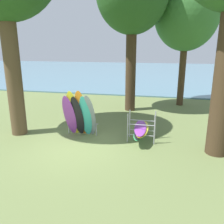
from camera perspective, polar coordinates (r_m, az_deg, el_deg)
name	(u,v)px	position (r m, az deg, el deg)	size (l,w,h in m)	color
ground_plane	(78,147)	(9.66, -8.14, -8.31)	(80.00, 80.00, 0.00)	olive
lake_water	(142,72)	(36.66, 7.37, 9.65)	(80.00, 36.00, 0.10)	slate
tree_mid_behind	(187,14)	(16.42, 17.62, 21.74)	(4.00, 4.00, 8.15)	#42301E
leaning_board_pile	(79,115)	(10.32, -7.88, -0.78)	(1.48, 0.91, 2.17)	purple
board_storage_rack	(141,129)	(10.08, 7.07, -4.19)	(1.15, 2.13, 1.25)	#9EA0A5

